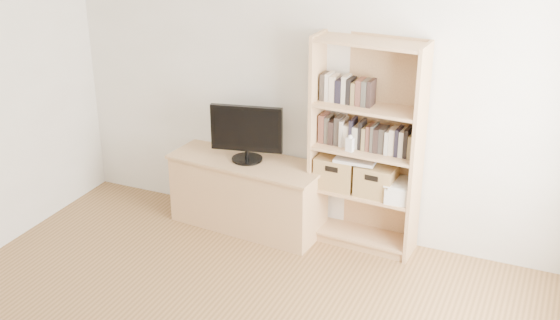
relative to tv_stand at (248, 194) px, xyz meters
The scene contains 11 objects.
back_wall 1.15m from the tv_stand, 25.86° to the left, with size 4.50×0.02×2.60m, color silver.
tv_stand is the anchor object (origin of this frame).
bookshelf 1.18m from the tv_stand, ahead, with size 0.89×0.31×1.77m, color tan.
television 0.57m from the tv_stand, ahead, with size 0.62×0.05×0.48m, color black.
books_row_mid 1.23m from the tv_stand, ahead, with size 0.90×0.18×0.24m, color brown.
books_row_upper 1.33m from the tv_stand, ahead, with size 0.40×0.15×0.21m, color brown.
baby_monitor 1.10m from the tv_stand, ahead, with size 0.06×0.04×0.12m, color white.
basket_left 0.85m from the tv_stand, ahead, with size 0.32×0.27×0.27m, color #9E8247.
basket_right 1.17m from the tv_stand, ahead, with size 0.31×0.25×0.25m, color #9E8247.
laptop 1.06m from the tv_stand, ahead, with size 0.33×0.23×0.03m, color white.
magazine_stack 1.35m from the tv_stand, ahead, with size 0.19×0.28×0.13m, color silver.
Camera 1 is at (1.95, -2.70, 3.01)m, focal length 45.00 mm.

